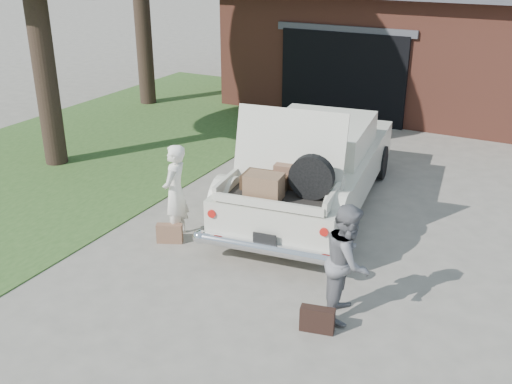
% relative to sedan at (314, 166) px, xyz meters
% --- Properties ---
extents(ground, '(90.00, 90.00, 0.00)m').
position_rel_sedan_xyz_m(ground, '(0.08, -2.82, -0.73)').
color(ground, gray).
rests_on(ground, ground).
extents(grass_strip, '(6.00, 16.00, 0.02)m').
position_rel_sedan_xyz_m(grass_strip, '(-5.42, 0.18, -0.72)').
color(grass_strip, '#2D4C1E').
rests_on(grass_strip, ground).
extents(house, '(12.80, 7.80, 3.30)m').
position_rel_sedan_xyz_m(house, '(1.06, 8.65, 0.94)').
color(house, brown).
rests_on(house, ground).
extents(sedan, '(2.54, 5.19, 2.04)m').
position_rel_sedan_xyz_m(sedan, '(0.00, 0.00, 0.00)').
color(sedan, beige).
rests_on(sedan, ground).
extents(woman_left, '(0.46, 0.60, 1.49)m').
position_rel_sedan_xyz_m(woman_left, '(-1.39, -2.05, 0.01)').
color(woman_left, white).
rests_on(woman_left, ground).
extents(woman_right, '(0.67, 0.80, 1.45)m').
position_rel_sedan_xyz_m(woman_right, '(1.61, -2.80, -0.01)').
color(woman_right, slate).
rests_on(woman_right, ground).
extents(suitcase_left, '(0.40, 0.27, 0.30)m').
position_rel_sedan_xyz_m(suitcase_left, '(-1.38, -2.27, -0.58)').
color(suitcase_left, '#8A5F46').
rests_on(suitcase_left, ground).
extents(suitcase_right, '(0.42, 0.21, 0.31)m').
position_rel_sedan_xyz_m(suitcase_right, '(1.45, -3.29, -0.58)').
color(suitcase_right, black).
rests_on(suitcase_right, ground).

